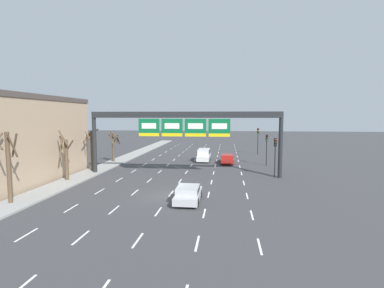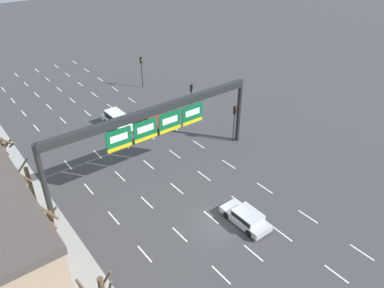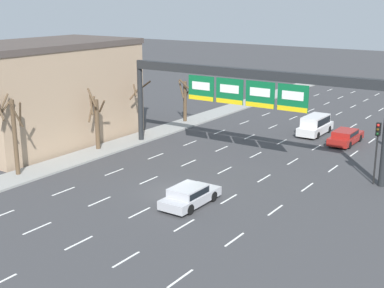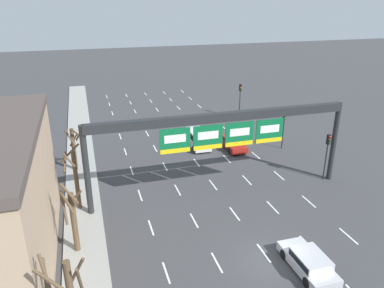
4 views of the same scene
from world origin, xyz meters
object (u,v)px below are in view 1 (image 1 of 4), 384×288
car_red (227,158)px  suv_white (204,154)px  tree_bare_furthest (91,148)px  tree_bare_closest (7,160)px  traffic_light_near_gantry (258,136)px  tree_bare_second (66,156)px  tree_bare_third (114,145)px  traffic_light_far_end (275,149)px  car_silver (188,193)px  sign_gantry (184,123)px  traffic_light_mid_block (267,143)px

car_red → suv_white: (-3.54, 1.75, 0.31)m
car_red → tree_bare_furthest: (-16.55, -8.38, 2.19)m
suv_white → tree_bare_closest: bearing=-118.8°
traffic_light_near_gantry → tree_bare_second: bearing=-132.1°
tree_bare_third → suv_white: bearing=12.1°
car_red → suv_white: suv_white is taller
car_red → traffic_light_far_end: (5.21, -9.41, 2.45)m
tree_bare_second → tree_bare_furthest: 5.54m
car_silver → tree_bare_third: bearing=125.5°
car_red → tree_bare_second: 21.86m
tree_bare_furthest → suv_white: bearing=37.9°
sign_gantry → tree_bare_furthest: (-11.61, 1.10, -3.13)m
tree_bare_closest → tree_bare_furthest: bearing=89.1°
tree_bare_furthest → tree_bare_third: bearing=90.2°
tree_bare_closest → traffic_light_near_gantry: bearing=56.0°
tree_bare_closest → tree_bare_furthest: 13.88m
suv_white → tree_bare_furthest: 16.60m
tree_bare_second → tree_bare_third: size_ratio=1.15×
traffic_light_near_gantry → suv_white: bearing=-135.4°
car_red → tree_bare_second: bearing=-140.3°
car_silver → tree_bare_third: 23.23m
car_red → car_silver: bearing=-98.9°
suv_white → tree_bare_furthest: size_ratio=0.96×
suv_white → car_red: bearing=-26.4°
car_red → car_silver: (-3.12, -19.88, -0.00)m
sign_gantry → car_red: (4.94, 9.49, -5.33)m
traffic_light_near_gantry → traffic_light_far_end: (-0.13, -19.91, -0.17)m
traffic_light_mid_block → traffic_light_far_end: 7.88m
car_red → suv_white: bearing=153.6°
car_red → car_silver: size_ratio=1.08×
sign_gantry → car_silver: sign_gantry is taller
traffic_light_far_end → car_red: bearing=119.0°
suv_white → tree_bare_closest: (-13.22, -24.01, 2.45)m
suv_white → traffic_light_near_gantry: traffic_light_near_gantry is taller
traffic_light_far_end → tree_bare_second: tree_bare_second is taller
car_red → tree_bare_furthest: tree_bare_furthest is taller
tree_bare_second → tree_bare_furthest: tree_bare_second is taller
traffic_light_near_gantry → tree_bare_second: (-22.08, -24.41, -0.62)m
traffic_light_far_end → tree_bare_second: bearing=-168.4°
traffic_light_near_gantry → traffic_light_far_end: size_ratio=1.06×
traffic_light_near_gantry → traffic_light_mid_block: traffic_light_near_gantry is taller
car_silver → suv_white: (-0.41, 21.63, 0.31)m
tree_bare_furthest → car_silver: bearing=-40.6°
car_red → traffic_light_far_end: traffic_light_far_end is taller
traffic_light_mid_block → tree_bare_closest: (-22.07, -20.72, 0.38)m
traffic_light_near_gantry → tree_bare_second: 32.92m
traffic_light_mid_block → suv_white: bearing=159.6°
traffic_light_near_gantry → tree_bare_furthest: (-21.89, -18.88, -0.43)m
car_silver → tree_bare_second: 15.00m
suv_white → tree_bare_closest: 27.52m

